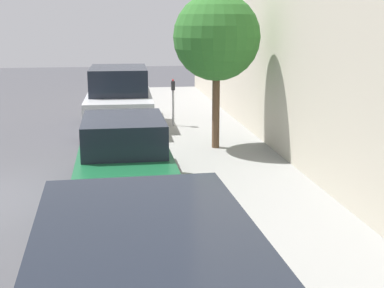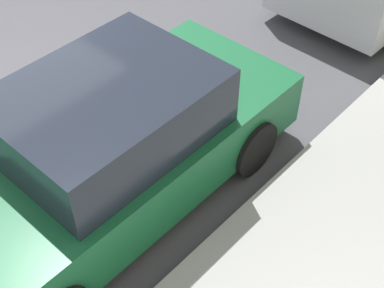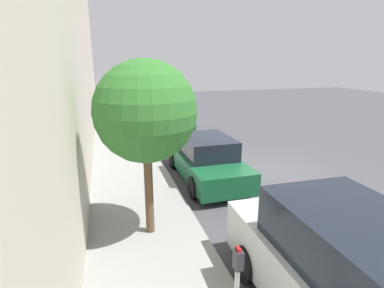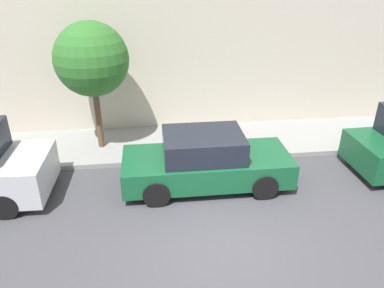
{
  "view_description": "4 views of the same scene",
  "coord_description": "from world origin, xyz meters",
  "px_view_note": "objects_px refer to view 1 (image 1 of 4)",
  "views": [
    {
      "loc": [
        2.11,
        -10.34,
        3.42
      ],
      "look_at": [
        3.63,
        -0.09,
        1.0
      ],
      "focal_mm": 50.0,
      "sensor_mm": 36.0,
      "label": 1
    },
    {
      "loc": [
        5.54,
        -2.28,
        4.65
      ],
      "look_at": [
        3.05,
        0.45,
        1.0
      ],
      "focal_mm": 50.0,
      "sensor_mm": 36.0,
      "label": 2
    },
    {
      "loc": [
        5.54,
        9.32,
        4.02
      ],
      "look_at": [
        2.48,
        -1.09,
        1.0
      ],
      "focal_mm": 28.0,
      "sensor_mm": 36.0,
      "label": 3
    },
    {
      "loc": [
        -6.45,
        1.39,
        5.63
      ],
      "look_at": [
        2.81,
        0.3,
        1.0
      ],
      "focal_mm": 35.0,
      "sensor_mm": 36.0,
      "label": 4
    }
  ],
  "objects_px": {
    "street_tree": "(217,37)",
    "parked_suv_third": "(119,101)",
    "parking_meter_far": "(173,97)",
    "parked_sedan_second": "(124,159)"
  },
  "relations": [
    {
      "from": "street_tree",
      "to": "parked_suv_third",
      "type": "bearing_deg",
      "value": 125.37
    },
    {
      "from": "parking_meter_far",
      "to": "parked_sedan_second",
      "type": "bearing_deg",
      "value": -105.16
    },
    {
      "from": "parked_suv_third",
      "to": "street_tree",
      "type": "height_order",
      "value": "street_tree"
    },
    {
      "from": "parked_sedan_second",
      "to": "parking_meter_far",
      "type": "relative_size",
      "value": 3.09
    },
    {
      "from": "parked_suv_third",
      "to": "street_tree",
      "type": "xyz_separation_m",
      "value": [
        2.43,
        -3.42,
        2.05
      ]
    },
    {
      "from": "parking_meter_far",
      "to": "street_tree",
      "type": "bearing_deg",
      "value": -76.21
    },
    {
      "from": "parked_suv_third",
      "to": "parking_meter_far",
      "type": "relative_size",
      "value": 3.33
    },
    {
      "from": "parked_sedan_second",
      "to": "parked_suv_third",
      "type": "height_order",
      "value": "parked_suv_third"
    },
    {
      "from": "parking_meter_far",
      "to": "street_tree",
      "type": "distance_m",
      "value": 3.74
    },
    {
      "from": "parked_suv_third",
      "to": "parking_meter_far",
      "type": "bearing_deg",
      "value": -10.87
    }
  ]
}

